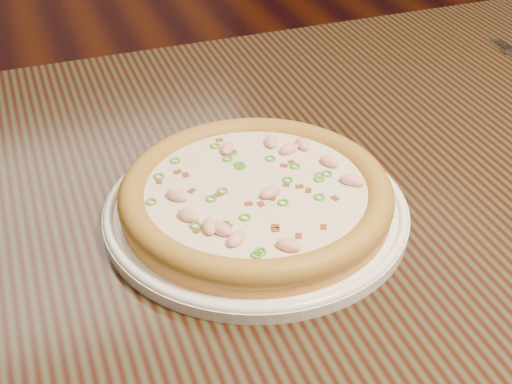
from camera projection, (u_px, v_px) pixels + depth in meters
name	position (u px, v px, depth m)	size (l,w,h in m)	color
ground	(280.00, 328.00, 1.64)	(9.00, 9.00, 0.00)	black
hero_table	(334.00, 237.00, 0.87)	(1.20, 0.80, 0.75)	black
plate	(256.00, 209.00, 0.74)	(0.31, 0.31, 0.02)	white
pizza	(256.00, 194.00, 0.73)	(0.28, 0.28, 0.03)	#CA833C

